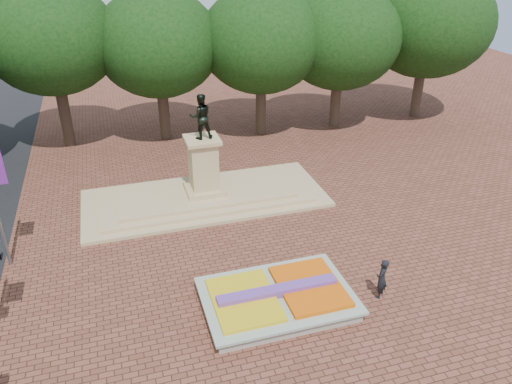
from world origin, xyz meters
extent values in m
plane|color=brown|center=(0.00, 0.00, 0.00)|extent=(90.00, 90.00, 0.00)
cube|color=gray|center=(1.00, -2.00, 0.23)|extent=(6.00, 4.00, 0.45)
cube|color=#A8B6A5|center=(1.00, -2.00, 0.50)|extent=(6.30, 4.30, 0.12)
cube|color=#ED5B0D|center=(2.45, -2.00, 0.63)|extent=(2.60, 3.40, 0.22)
cube|color=yellow|center=(-0.45, -2.00, 0.62)|extent=(2.60, 3.40, 0.18)
cube|color=#663491|center=(1.00, -2.00, 0.72)|extent=(5.20, 0.55, 0.38)
cube|color=tan|center=(0.00, 8.00, 0.10)|extent=(14.00, 6.00, 0.20)
cube|color=tan|center=(0.00, 8.00, 0.30)|extent=(12.00, 5.00, 0.20)
cube|color=tan|center=(0.00, 8.00, 0.50)|extent=(10.00, 4.00, 0.20)
cube|color=tan|center=(0.00, 8.00, 0.75)|extent=(2.20, 2.20, 0.30)
cube|color=tan|center=(0.00, 8.00, 2.30)|extent=(1.50, 1.50, 2.80)
cube|color=tan|center=(0.00, 8.00, 3.80)|extent=(1.90, 1.90, 0.20)
imported|color=black|center=(0.00, 8.00, 5.15)|extent=(1.22, 0.95, 2.50)
cylinder|color=#36281D|center=(-8.00, 18.00, 2.00)|extent=(0.80, 0.80, 4.00)
ellipsoid|color=black|center=(-8.00, 18.00, 6.69)|extent=(8.80, 8.80, 7.48)
cylinder|color=#36281D|center=(-1.00, 18.00, 2.00)|extent=(0.80, 0.80, 4.00)
ellipsoid|color=black|center=(-1.00, 18.00, 6.69)|extent=(8.80, 8.80, 7.48)
cylinder|color=#36281D|center=(6.00, 18.00, 2.00)|extent=(0.80, 0.80, 4.00)
ellipsoid|color=black|center=(6.00, 18.00, 6.69)|extent=(8.80, 8.80, 7.48)
cylinder|color=#36281D|center=(13.00, 18.00, 2.00)|extent=(0.80, 0.80, 4.00)
ellipsoid|color=black|center=(13.00, 18.00, 6.69)|extent=(8.80, 8.80, 7.48)
cylinder|color=#36281D|center=(20.00, 18.00, 2.00)|extent=(0.80, 0.80, 4.00)
ellipsoid|color=black|center=(20.00, 18.00, 6.69)|extent=(8.80, 8.80, 7.48)
imported|color=black|center=(5.45, -2.76, 0.94)|extent=(0.81, 0.79, 1.88)
camera|label=1|loc=(-4.71, -17.49, 14.19)|focal=35.00mm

